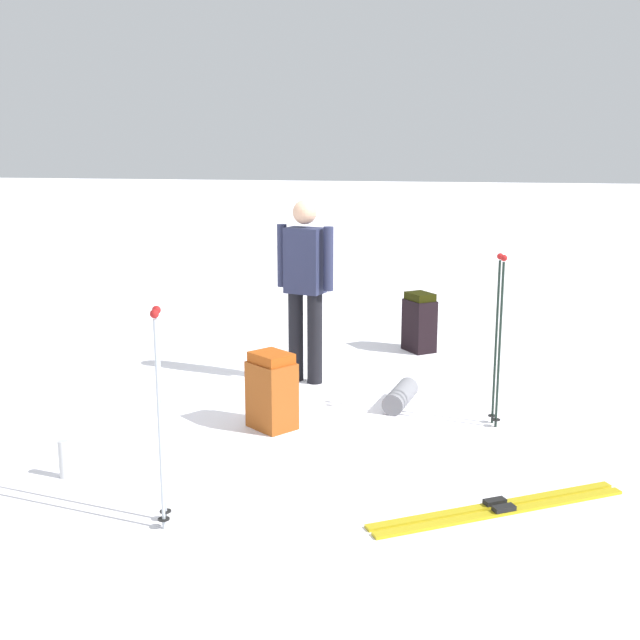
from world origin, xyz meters
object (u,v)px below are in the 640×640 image
(skier_standing, at_px, (305,282))
(ski_poles_planted_near, at_px, (498,332))
(ski_poles_planted_far, at_px, (160,407))
(thermos_bottle, at_px, (64,459))
(ski_pair_near, at_px, (499,508))
(sleeping_mat_rolled, at_px, (401,396))
(backpack_bright, at_px, (419,323))
(backpack_large_dark, at_px, (272,391))

(skier_standing, height_order, ski_poles_planted_near, skier_standing)
(ski_poles_planted_far, distance_m, thermos_bottle, 1.21)
(ski_pair_near, bearing_deg, sleeping_mat_rolled, 23.18)
(skier_standing, height_order, sleeping_mat_rolled, skier_standing)
(ski_pair_near, xyz_separation_m, ski_poles_planted_far, (-0.58, 1.94, 0.71))
(backpack_bright, relative_size, thermos_bottle, 2.45)
(ski_pair_near, relative_size, thermos_bottle, 5.99)
(ski_poles_planted_near, bearing_deg, backpack_large_dark, 103.45)
(ski_pair_near, bearing_deg, skier_standing, 35.96)
(ski_poles_planted_near, distance_m, sleeping_mat_rolled, 1.08)
(backpack_bright, xyz_separation_m, thermos_bottle, (-3.83, 2.07, -0.18))
(ski_pair_near, distance_m, ski_poles_planted_near, 1.72)
(ski_poles_planted_far, height_order, thermos_bottle, ski_poles_planted_far)
(skier_standing, relative_size, ski_poles_planted_near, 1.24)
(ski_poles_planted_far, bearing_deg, skier_standing, -3.58)
(ski_poles_planted_near, height_order, ski_poles_planted_far, ski_poles_planted_near)
(ski_poles_planted_near, distance_m, thermos_bottle, 3.33)
(backpack_bright, distance_m, thermos_bottle, 4.36)
(skier_standing, relative_size, thermos_bottle, 6.54)
(sleeping_mat_rolled, bearing_deg, ski_pair_near, -156.82)
(backpack_large_dark, height_order, ski_poles_planted_near, ski_poles_planted_near)
(ski_pair_near, bearing_deg, thermos_bottle, 91.50)
(backpack_large_dark, bearing_deg, thermos_bottle, 137.11)
(skier_standing, xyz_separation_m, backpack_bright, (1.35, -0.96, -0.64))
(sleeping_mat_rolled, bearing_deg, skier_standing, 59.92)
(sleeping_mat_rolled, xyz_separation_m, thermos_bottle, (-1.93, 2.06, 0.04))
(skier_standing, bearing_deg, backpack_large_dark, -179.39)
(backpack_large_dark, xyz_separation_m, ski_poles_planted_near, (0.41, -1.72, 0.46))
(backpack_large_dark, height_order, sleeping_mat_rolled, backpack_large_dark)
(thermos_bottle, bearing_deg, sleeping_mat_rolled, -46.84)
(backpack_large_dark, xyz_separation_m, backpack_bright, (2.62, -0.94, 0.01))
(ski_pair_near, xyz_separation_m, ski_poles_planted_near, (1.55, 0.02, 0.75))
(backpack_large_dark, distance_m, ski_poles_planted_far, 1.78)
(skier_standing, height_order, backpack_large_dark, skier_standing)
(skier_standing, bearing_deg, ski_poles_planted_far, 176.42)
(backpack_large_dark, relative_size, ski_poles_planted_near, 0.44)
(ski_pair_near, distance_m, ski_poles_planted_far, 2.15)
(backpack_large_dark, height_order, ski_poles_planted_far, ski_poles_planted_far)
(backpack_bright, height_order, thermos_bottle, backpack_bright)
(backpack_large_dark, relative_size, sleeping_mat_rolled, 1.11)
(ski_poles_planted_near, bearing_deg, ski_pair_near, -179.38)
(skier_standing, xyz_separation_m, thermos_bottle, (-2.49, 1.11, -0.82))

